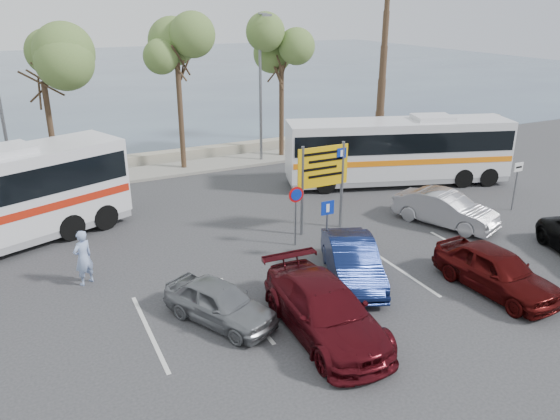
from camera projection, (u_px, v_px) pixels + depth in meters
name	position (u px, v px, depth m)	size (l,w,h in m)	color
ground	(342.00, 268.00, 19.03)	(120.00, 120.00, 0.00)	#2F2F31
kerb_strip	(210.00, 165.00, 30.76)	(44.00, 2.40, 0.15)	gray
seawall	(199.00, 153.00, 32.36)	(48.00, 0.80, 0.60)	gray
sea	(91.00, 75.00, 69.42)	(140.00, 140.00, 0.00)	#3B485F
tree_left	(41.00, 63.00, 25.38)	(3.20, 3.20, 7.20)	#382619
tree_mid	(176.00, 44.00, 27.80)	(3.20, 3.20, 8.00)	#382619
tree_right	(282.00, 50.00, 30.43)	(3.20, 3.20, 7.40)	#382619
street_lamp_right	(261.00, 81.00, 29.97)	(0.45, 1.15, 8.01)	slate
direction_sign	(323.00, 173.00, 21.26)	(2.20, 0.12, 3.60)	slate
sign_no_stop	(296.00, 207.00, 20.23)	(0.60, 0.08, 2.35)	slate
sign_parking	(327.00, 222.00, 19.09)	(0.50, 0.07, 2.25)	slate
sign_taxi	(516.00, 180.00, 23.79)	(0.50, 0.07, 2.20)	slate
lane_markings	(329.00, 287.00, 17.72)	(12.02, 4.20, 0.01)	silver
coach_bus_right	(398.00, 153.00, 27.31)	(11.26, 5.71, 3.45)	silver
car_silver_a	(220.00, 303.00, 15.63)	(1.44, 3.59, 1.22)	slate
car_blue	(352.00, 261.00, 17.95)	(1.49, 4.28, 1.41)	#0E1A45
car_maroon	(325.00, 310.00, 15.02)	(2.07, 5.09, 1.48)	#4A0C12
car_red	(496.00, 270.00, 17.27)	(1.71, 4.26, 1.45)	#400909
car_silver_b	(445.00, 209.00, 22.46)	(1.48, 4.25, 1.40)	#96969B
pedestrian_near	(83.00, 258.00, 17.63)	(0.68, 0.45, 1.88)	#92A7D4
pedestrian_far	(473.00, 168.00, 27.63)	(0.78, 0.61, 1.60)	#303348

